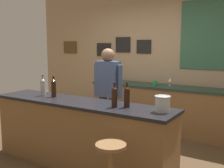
{
  "coord_description": "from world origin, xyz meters",
  "views": [
    {
      "loc": [
        2.34,
        -3.27,
        1.69
      ],
      "look_at": [
        -0.01,
        0.45,
        1.05
      ],
      "focal_mm": 44.46,
      "sensor_mm": 36.0,
      "label": 1
    }
  ],
  "objects_px": {
    "bartender": "(108,92)",
    "ice_bucket": "(162,103)",
    "wine_glass_b": "(170,80)",
    "wine_glass_a": "(118,76)",
    "coffee_mug": "(155,83)",
    "wine_bottle_b": "(54,88)",
    "wine_bottle_c": "(114,96)",
    "bar_stool": "(111,164)",
    "wine_bottle_d": "(127,96)",
    "wine_bottle_a": "(43,87)"
  },
  "relations": [
    {
      "from": "bartender",
      "to": "wine_bottle_a",
      "type": "distance_m",
      "value": 1.01
    },
    {
      "from": "wine_glass_b",
      "to": "coffee_mug",
      "type": "relative_size",
      "value": 1.24
    },
    {
      "from": "wine_bottle_a",
      "to": "coffee_mug",
      "type": "xyz_separation_m",
      "value": [
        0.95,
        1.97,
        -0.11
      ]
    },
    {
      "from": "bar_stool",
      "to": "wine_bottle_a",
      "type": "bearing_deg",
      "value": 158.62
    },
    {
      "from": "wine_bottle_c",
      "to": "bar_stool",
      "type": "bearing_deg",
      "value": -61.58
    },
    {
      "from": "bartender",
      "to": "ice_bucket",
      "type": "distance_m",
      "value": 1.41
    },
    {
      "from": "bar_stool",
      "to": "wine_glass_b",
      "type": "height_order",
      "value": "wine_glass_b"
    },
    {
      "from": "wine_bottle_b",
      "to": "coffee_mug",
      "type": "distance_m",
      "value": 2.09
    },
    {
      "from": "ice_bucket",
      "to": "coffee_mug",
      "type": "height_order",
      "value": "ice_bucket"
    },
    {
      "from": "wine_bottle_d",
      "to": "wine_glass_b",
      "type": "relative_size",
      "value": 1.97
    },
    {
      "from": "bar_stool",
      "to": "ice_bucket",
      "type": "bearing_deg",
      "value": 65.73
    },
    {
      "from": "wine_glass_b",
      "to": "wine_bottle_d",
      "type": "bearing_deg",
      "value": -83.6
    },
    {
      "from": "bartender",
      "to": "wine_glass_b",
      "type": "height_order",
      "value": "bartender"
    },
    {
      "from": "bar_stool",
      "to": "wine_bottle_a",
      "type": "height_order",
      "value": "wine_bottle_a"
    },
    {
      "from": "wine_bottle_d",
      "to": "coffee_mug",
      "type": "xyz_separation_m",
      "value": [
        -0.49,
        1.96,
        -0.11
      ]
    },
    {
      "from": "wine_bottle_d",
      "to": "wine_glass_b",
      "type": "height_order",
      "value": "wine_bottle_d"
    },
    {
      "from": "wine_bottle_d",
      "to": "wine_glass_a",
      "type": "bearing_deg",
      "value": 123.59
    },
    {
      "from": "bartender",
      "to": "wine_bottle_b",
      "type": "height_order",
      "value": "bartender"
    },
    {
      "from": "wine_glass_a",
      "to": "bartender",
      "type": "bearing_deg",
      "value": -65.34
    },
    {
      "from": "wine_bottle_c",
      "to": "wine_glass_b",
      "type": "distance_m",
      "value": 2.19
    },
    {
      "from": "bartender",
      "to": "wine_glass_b",
      "type": "bearing_deg",
      "value": 69.35
    },
    {
      "from": "wine_bottle_a",
      "to": "wine_glass_a",
      "type": "distance_m",
      "value": 2.04
    },
    {
      "from": "wine_bottle_b",
      "to": "wine_glass_a",
      "type": "distance_m",
      "value": 2.03
    },
    {
      "from": "wine_bottle_c",
      "to": "ice_bucket",
      "type": "relative_size",
      "value": 1.63
    },
    {
      "from": "bartender",
      "to": "wine_glass_a",
      "type": "relative_size",
      "value": 10.45
    },
    {
      "from": "wine_bottle_c",
      "to": "ice_bucket",
      "type": "bearing_deg",
      "value": 8.99
    },
    {
      "from": "wine_bottle_a",
      "to": "bar_stool",
      "type": "bearing_deg",
      "value": -21.38
    },
    {
      "from": "wine_bottle_a",
      "to": "wine_bottle_d",
      "type": "height_order",
      "value": "same"
    },
    {
      "from": "bartender",
      "to": "bar_stool",
      "type": "bearing_deg",
      "value": -55.93
    },
    {
      "from": "wine_bottle_b",
      "to": "wine_bottle_a",
      "type": "bearing_deg",
      "value": -176.02
    },
    {
      "from": "wine_bottle_b",
      "to": "coffee_mug",
      "type": "bearing_deg",
      "value": 69.14
    },
    {
      "from": "wine_bottle_b",
      "to": "coffee_mug",
      "type": "height_order",
      "value": "wine_bottle_b"
    },
    {
      "from": "bar_stool",
      "to": "wine_glass_b",
      "type": "distance_m",
      "value": 2.82
    },
    {
      "from": "wine_glass_a",
      "to": "coffee_mug",
      "type": "relative_size",
      "value": 1.24
    },
    {
      "from": "ice_bucket",
      "to": "coffee_mug",
      "type": "distance_m",
      "value": 2.17
    },
    {
      "from": "bar_stool",
      "to": "wine_glass_a",
      "type": "xyz_separation_m",
      "value": [
        -1.52,
        2.67,
        0.55
      ]
    },
    {
      "from": "wine_bottle_b",
      "to": "wine_glass_a",
      "type": "height_order",
      "value": "wine_bottle_b"
    },
    {
      "from": "bar_stool",
      "to": "ice_bucket",
      "type": "height_order",
      "value": "ice_bucket"
    },
    {
      "from": "wine_bottle_b",
      "to": "wine_bottle_c",
      "type": "distance_m",
      "value": 1.11
    },
    {
      "from": "ice_bucket",
      "to": "coffee_mug",
      "type": "bearing_deg",
      "value": 115.79
    },
    {
      "from": "wine_glass_a",
      "to": "wine_glass_b",
      "type": "xyz_separation_m",
      "value": [
        1.12,
        0.07,
        0.0
      ]
    },
    {
      "from": "wine_bottle_a",
      "to": "wine_glass_b",
      "type": "bearing_deg",
      "value": 60.4
    },
    {
      "from": "wine_bottle_d",
      "to": "wine_bottle_a",
      "type": "bearing_deg",
      "value": -179.86
    },
    {
      "from": "wine_bottle_a",
      "to": "wine_bottle_d",
      "type": "bearing_deg",
      "value": 0.14
    },
    {
      "from": "wine_glass_b",
      "to": "wine_glass_a",
      "type": "bearing_deg",
      "value": -176.28
    },
    {
      "from": "ice_bucket",
      "to": "wine_glass_b",
      "type": "distance_m",
      "value": 2.21
    },
    {
      "from": "coffee_mug",
      "to": "wine_bottle_a",
      "type": "bearing_deg",
      "value": -115.78
    },
    {
      "from": "wine_bottle_a",
      "to": "coffee_mug",
      "type": "bearing_deg",
      "value": 64.22
    },
    {
      "from": "wine_bottle_d",
      "to": "wine_glass_b",
      "type": "distance_m",
      "value": 2.12
    },
    {
      "from": "wine_bottle_d",
      "to": "ice_bucket",
      "type": "distance_m",
      "value": 0.46
    }
  ]
}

